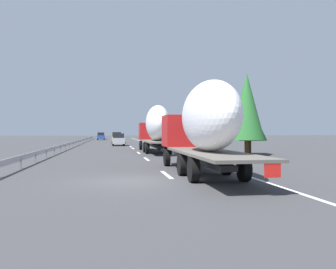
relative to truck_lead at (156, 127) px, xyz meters
name	(u,v)px	position (x,y,z in m)	size (l,w,h in m)	color
ground_plane	(117,145)	(19.26, 3.60, -2.60)	(260.00, 260.00, 0.00)	#38383A
lane_stripe_0	(166,175)	(-18.74, 1.80, -2.59)	(3.20, 0.20, 0.01)	white
lane_stripe_1	(147,159)	(-8.68, 1.80, -2.59)	(3.20, 0.20, 0.01)	white
lane_stripe_2	(139,153)	(-0.50, 1.80, -2.59)	(3.20, 0.20, 0.01)	white
lane_stripe_3	(133,148)	(8.83, 1.80, -2.59)	(3.20, 0.20, 0.01)	white
lane_stripe_4	(131,147)	(13.68, 1.80, -2.59)	(3.20, 0.20, 0.01)	white
lane_stripe_5	(126,143)	(31.83, 1.80, -2.59)	(3.20, 0.20, 0.01)	white
lane_stripe_6	(126,143)	(31.50, 1.80, -2.59)	(3.20, 0.20, 0.01)	white
lane_stripe_7	(124,141)	(40.35, 1.80, -2.59)	(3.20, 0.20, 0.01)	white
lane_stripe_8	(122,140)	(56.72, 1.80, -2.59)	(3.20, 0.20, 0.01)	white
lane_stripe_9	(122,140)	(55.13, 1.80, -2.59)	(3.20, 0.20, 0.01)	white
edge_line_right	(149,144)	(24.26, -1.90, -2.59)	(110.00, 0.20, 0.01)	white
truck_lead	(156,127)	(0.00, 0.00, 0.00)	(14.37, 2.55, 4.67)	#B21919
truck_trailing	(203,124)	(-18.90, 0.00, -0.10)	(13.40, 2.55, 4.45)	#B21919
car_blue_sedan	(101,136)	(54.96, 7.00, -1.66)	(4.04, 1.80, 1.87)	#28479E
car_yellow_coupe	(117,138)	(29.06, 3.50, -1.61)	(4.51, 1.74, 1.99)	gold
car_red_compact	(102,136)	(69.51, 7.19, -1.68)	(4.03, 1.73, 1.81)	red
car_silver_hatch	(118,139)	(18.04, 3.41, -1.67)	(4.54, 1.80, 1.82)	#ADB2B7
road_sign	(158,130)	(22.64, -3.10, -0.20)	(0.10, 0.90, 3.48)	gray
tree_0	(247,107)	(-6.57, -7.07, 1.65)	(3.02, 3.02, 7.13)	#472D19
tree_1	(186,122)	(24.04, -8.19, 1.10)	(2.66, 2.66, 6.01)	#472D19
tree_2	(249,121)	(-4.08, -8.28, 0.46)	(3.28, 3.28, 4.87)	#472D19
guardrail_median	(78,141)	(22.26, 9.60, -2.02)	(94.00, 0.10, 0.76)	#9EA0A5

